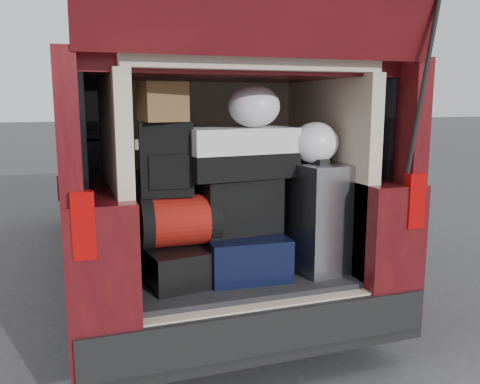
% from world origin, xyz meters
% --- Properties ---
extents(ground, '(80.00, 80.00, 0.00)m').
position_xyz_m(ground, '(0.00, 0.00, 0.00)').
color(ground, '#333336').
rests_on(ground, ground).
extents(minivan, '(1.90, 5.35, 2.77)m').
position_xyz_m(minivan, '(0.00, 1.86, 0.91)').
color(minivan, black).
rests_on(minivan, ground).
extents(load_floor, '(1.24, 1.05, 0.55)m').
position_xyz_m(load_floor, '(0.00, 0.28, 0.28)').
color(load_floor, black).
rests_on(load_floor, ground).
extents(black_hardshell, '(0.44, 0.55, 0.20)m').
position_xyz_m(black_hardshell, '(-0.36, 0.16, 0.65)').
color(black_hardshell, black).
rests_on(black_hardshell, load_floor).
extents(navy_hardshell, '(0.49, 0.58, 0.24)m').
position_xyz_m(navy_hardshell, '(0.04, 0.16, 0.67)').
color(navy_hardshell, black).
rests_on(navy_hardshell, load_floor).
extents(silver_roller, '(0.32, 0.46, 0.64)m').
position_xyz_m(silver_roller, '(0.47, 0.08, 0.87)').
color(silver_roller, silver).
rests_on(silver_roller, load_floor).
extents(red_duffel, '(0.44, 0.29, 0.28)m').
position_xyz_m(red_duffel, '(-0.33, 0.15, 0.89)').
color(red_duffel, maroon).
rests_on(red_duffel, black_hardshell).
extents(black_soft_case, '(0.47, 0.30, 0.33)m').
position_xyz_m(black_soft_case, '(0.03, 0.18, 0.95)').
color(black_soft_case, black).
rests_on(black_soft_case, navy_hardshell).
extents(backpack, '(0.30, 0.20, 0.41)m').
position_xyz_m(backpack, '(-0.40, 0.17, 1.24)').
color(backpack, black).
rests_on(backpack, red_duffel).
extents(twotone_duffel, '(0.66, 0.39, 0.28)m').
position_xyz_m(twotone_duffel, '(0.03, 0.19, 1.26)').
color(twotone_duffel, white).
rests_on(twotone_duffel, black_soft_case).
extents(grocery_sack_lower, '(0.25, 0.22, 0.21)m').
position_xyz_m(grocery_sack_lower, '(-0.41, 0.15, 1.55)').
color(grocery_sack_lower, brown).
rests_on(grocery_sack_lower, backpack).
extents(plastic_bag_center, '(0.34, 0.32, 0.24)m').
position_xyz_m(plastic_bag_center, '(0.12, 0.17, 1.52)').
color(plastic_bag_center, white).
rests_on(plastic_bag_center, twotone_duffel).
extents(plastic_bag_right, '(0.31, 0.29, 0.24)m').
position_xyz_m(plastic_bag_right, '(0.47, 0.09, 1.31)').
color(plastic_bag_right, white).
rests_on(plastic_bag_right, silver_roller).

